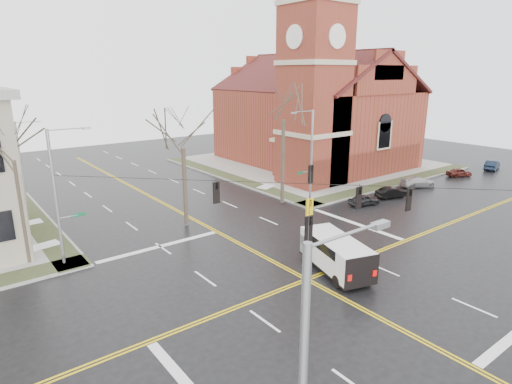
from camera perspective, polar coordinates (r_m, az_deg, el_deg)
ground at (r=27.50m, az=6.81°, el=-11.51°), size 120.00×120.00×0.00m
sidewalks at (r=27.46m, az=6.81°, el=-11.37°), size 80.00×80.00×0.17m
road_markings at (r=27.49m, az=6.81°, el=-11.50°), size 100.00×100.00×0.01m
church at (r=59.66m, az=7.64°, el=11.63°), size 24.28×27.48×27.50m
signal_pole_ne at (r=41.32m, az=7.23°, el=5.01°), size 2.75×0.22×9.00m
signal_pole_nw at (r=30.39m, az=-24.88°, el=-0.22°), size 2.75×0.22×9.00m
span_wires at (r=25.28m, az=7.26°, el=1.09°), size 23.02×23.02×0.03m
traffic_signals at (r=25.03m, az=8.27°, el=-0.88°), size 8.21×8.26×1.30m
streetlight_north_a at (r=46.51m, az=-28.71°, el=3.78°), size 2.30×0.20×8.00m
cargo_van at (r=28.43m, az=10.36°, el=-7.76°), size 3.91×6.30×2.25m
parked_car_a at (r=42.91m, az=14.18°, el=-1.02°), size 3.36×1.97×1.07m
parked_car_b at (r=46.16m, az=17.62°, el=-0.08°), size 3.57×2.01×1.11m
parked_car_c at (r=51.51m, az=20.74°, el=1.26°), size 4.37×3.07×1.17m
parked_car_d at (r=58.80m, az=25.45°, el=2.39°), size 3.39×2.41×1.07m
parked_car_e at (r=64.96m, az=28.96°, el=3.17°), size 4.07×2.27×1.27m
tree_nw_far at (r=31.10m, az=-29.74°, el=4.58°), size 4.00×4.00×10.52m
tree_nw_near at (r=35.16m, az=-9.73°, el=6.46°), size 4.00×4.00×9.66m
tree_ne at (r=40.55m, az=3.70°, el=10.36°), size 4.00×4.00×12.14m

